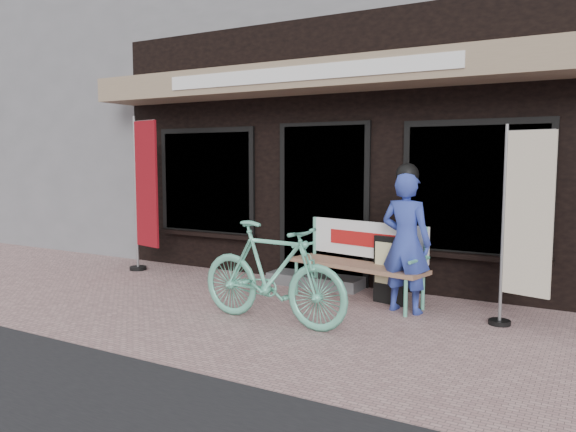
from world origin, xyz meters
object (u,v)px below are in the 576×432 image
Objects in this scene: person at (406,240)px; nobori_cream at (524,225)px; menu_stand at (389,270)px; bicycle at (272,273)px; bench at (361,255)px; nobori_red at (145,192)px.

nobori_cream reaches higher than person.
person reaches higher than menu_stand.
nobori_cream is at bearing -61.53° from bicycle.
bicycle reaches higher than menu_stand.
bench is 1.93m from nobori_cream.
person is 0.81× the size of nobori_cream.
bench is 0.72m from person.
person is 1.24m from nobori_cream.
nobori_cream is (2.28, 1.07, 0.53)m from bicycle.
nobori_red reaches higher than nobori_cream.
nobori_red is 1.14× the size of nobori_cream.
person reaches higher than bench.
bench is 1.08× the size of person.
person is at bearing -40.36° from bicycle.
menu_stand is at bearing -175.94° from nobori_cream.
nobori_red is (-4.09, 0.20, 0.39)m from person.
bench is 3.52m from nobori_red.
nobori_red is 2.92× the size of menu_stand.
bench is at bearing 13.61° from nobori_red.
bench is 0.88× the size of nobori_cream.
nobori_red reaches higher than bicycle.
nobori_cream reaches higher than bench.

